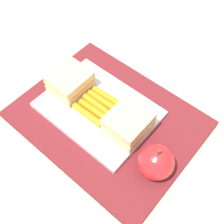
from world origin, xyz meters
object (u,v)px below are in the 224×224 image
object	(u,v)px
food_tray	(98,109)
carrot_sticks_bundle	(98,106)
sandwich_half_left	(70,82)
sandwich_half_right	(128,123)
apple	(156,162)

from	to	relation	value
food_tray	carrot_sticks_bundle	distance (m)	0.01
sandwich_half_left	sandwich_half_right	world-z (taller)	same
sandwich_half_left	sandwich_half_right	xyz separation A→B (m)	(0.16, 0.00, 0.00)
food_tray	sandwich_half_left	world-z (taller)	sandwich_half_left
food_tray	sandwich_half_left	xyz separation A→B (m)	(-0.08, 0.00, 0.03)
sandwich_half_left	carrot_sticks_bundle	distance (m)	0.08
carrot_sticks_bundle	apple	xyz separation A→B (m)	(0.16, -0.03, 0.01)
carrot_sticks_bundle	apple	size ratio (longest dim) A/B	1.03
food_tray	apple	size ratio (longest dim) A/B	3.00
carrot_sticks_bundle	sandwich_half_right	bearing A→B (deg)	-0.01
sandwich_half_left	food_tray	bearing A→B (deg)	0.00
sandwich_half_left	apple	bearing A→B (deg)	-7.01
sandwich_half_left	carrot_sticks_bundle	bearing A→B (deg)	0.01
food_tray	apple	world-z (taller)	apple
sandwich_half_right	carrot_sticks_bundle	distance (m)	0.08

